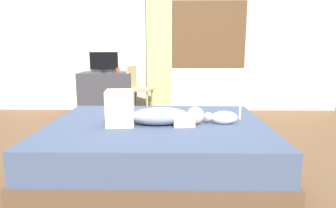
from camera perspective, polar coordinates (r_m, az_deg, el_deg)
ground_plane at (r=3.01m, az=-1.49°, el=-11.31°), size 16.00×16.00×0.00m
back_wall_with_window at (r=5.35m, az=-0.22°, el=14.30°), size 6.40×0.14×2.90m
bed at (r=2.89m, az=-2.06°, el=-7.88°), size 2.19×1.73×0.42m
person_lying at (r=2.73m, az=-3.62°, el=-1.86°), size 0.94×0.33×0.34m
cat at (r=2.81m, az=10.83°, el=-2.63°), size 0.36×0.11×0.21m
desk at (r=5.13m, az=-12.12°, el=2.10°), size 0.90×0.56×0.74m
tv_monitor at (r=5.08m, az=-12.73°, el=8.26°), size 0.48×0.10×0.35m
cup at (r=5.06m, az=-10.07°, el=6.73°), size 0.06×0.06×0.08m
chair_by_desk at (r=4.93m, az=-6.21°, el=3.55°), size 0.46×0.46×0.86m
curtain_left at (r=5.23m, az=-1.84°, el=12.87°), size 0.44×0.06×2.63m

